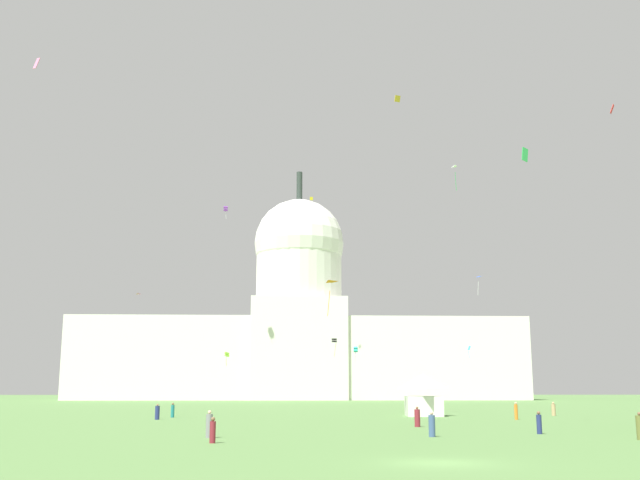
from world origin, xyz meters
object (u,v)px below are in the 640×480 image
at_px(kite_gold_high, 397,99).
at_px(kite_cyan_low, 469,349).
at_px(person_navy_near_tree_west, 157,413).
at_px(kite_turquoise_low, 356,350).
at_px(person_grey_mid_left, 209,425).
at_px(person_olive_lawn_far_left, 640,427).
at_px(person_denim_mid_right, 432,425).
at_px(kite_pink_low, 136,297).
at_px(person_teal_near_tree_east, 173,411).
at_px(person_tan_front_right, 554,410).
at_px(person_maroon_aisle_center, 417,418).
at_px(person_navy_near_tent, 539,423).
at_px(capitol_building, 299,332).
at_px(event_tent, 423,395).
at_px(kite_white_high, 457,170).
at_px(person_orange_back_center, 516,411).
at_px(kite_pink_high, 37,63).
at_px(kite_yellow_high, 311,199).
at_px(person_maroon_front_left, 213,431).
at_px(kite_green_mid, 525,155).
at_px(kite_orange_low, 328,285).
at_px(kite_black_low, 334,341).
at_px(kite_red_high, 612,109).
at_px(kite_violet_high, 226,209).
at_px(kite_lime_low, 227,355).
at_px(kite_blue_mid, 477,280).

xyz_separation_m(kite_gold_high, kite_cyan_low, (29.17, 87.67, -26.91)).
height_order(person_navy_near_tree_west, kite_turquoise_low, kite_turquoise_low).
height_order(person_grey_mid_left, person_olive_lawn_far_left, person_grey_mid_left).
distance_m(person_denim_mid_right, kite_pink_low, 74.10).
xyz_separation_m(person_teal_near_tree_east, person_tan_front_right, (44.26, 3.50, -0.01)).
xyz_separation_m(person_maroon_aisle_center, person_olive_lawn_far_left, (11.04, -16.97, 0.02)).
bearing_deg(person_grey_mid_left, person_olive_lawn_far_left, -173.95).
bearing_deg(person_navy_near_tent, person_tan_front_right, 139.42).
distance_m(capitol_building, kite_cyan_low, 64.05).
bearing_deg(person_tan_front_right, person_navy_near_tent, 87.23).
xyz_separation_m(event_tent, kite_pink_low, (-39.16, 25.06, 14.45)).
height_order(person_denim_mid_right, kite_white_high, kite_white_high).
height_order(person_tan_front_right, kite_turquoise_low, kite_turquoise_low).
bearing_deg(person_tan_front_right, person_grey_mid_left, 65.48).
bearing_deg(person_orange_back_center, kite_gold_high, -34.32).
bearing_deg(kite_pink_high, kite_yellow_high, -20.73).
distance_m(person_maroon_front_left, kite_green_mid, 39.53).
bearing_deg(person_maroon_aisle_center, kite_turquoise_low, -118.62).
bearing_deg(kite_orange_low, person_olive_lawn_far_left, -19.96).
xyz_separation_m(person_grey_mid_left, kite_turquoise_low, (19.53, 109.32, 10.47)).
distance_m(person_denim_mid_right, kite_orange_low, 40.78).
bearing_deg(capitol_building, kite_green_mid, -83.79).
distance_m(person_maroon_front_left, person_olive_lawn_far_left, 26.33).
relative_size(person_denim_mid_right, person_teal_near_tree_east, 1.03).
xyz_separation_m(person_navy_near_tree_west, kite_cyan_low, (56.24, 96.93, 11.58)).
bearing_deg(person_olive_lawn_far_left, kite_cyan_low, -110.64).
bearing_deg(kite_yellow_high, capitol_building, 126.64).
bearing_deg(kite_yellow_high, person_maroon_aisle_center, -55.78).
height_order(event_tent, kite_black_low, kite_black_low).
xyz_separation_m(person_olive_lawn_far_left, kite_orange_low, (-17.12, 41.43, 14.47)).
height_order(person_denim_mid_right, person_grey_mid_left, person_grey_mid_left).
height_order(event_tent, person_teal_near_tree_east, event_tent).
distance_m(person_teal_near_tree_east, kite_orange_low, 22.79).
relative_size(kite_white_high, kite_red_high, 2.64).
distance_m(person_tan_front_right, kite_violet_high, 126.40).
height_order(capitol_building, kite_black_low, capitol_building).
bearing_deg(person_olive_lawn_far_left, person_denim_mid_right, -27.78).
xyz_separation_m(kite_turquoise_low, kite_green_mid, (6.84, -95.10, 12.67)).
relative_size(kite_green_mid, kite_lime_low, 0.49).
distance_m(capitol_building, kite_violet_high, 47.96).
xyz_separation_m(capitol_building, person_orange_back_center, (20.07, -148.64, -19.01)).
height_order(kite_green_mid, kite_pink_low, kite_green_mid).
bearing_deg(kite_lime_low, kite_turquoise_low, -101.20).
distance_m(person_grey_mid_left, kite_blue_mid, 118.95).
relative_size(person_tan_front_right, kite_cyan_low, 0.57).
bearing_deg(kite_lime_low, kite_white_high, -156.68).
height_order(kite_white_high, kite_lime_low, kite_white_high).
distance_m(person_maroon_aisle_center, kite_blue_mid, 100.93).
bearing_deg(person_tan_front_right, kite_blue_mid, -79.33).
bearing_deg(person_maroon_aisle_center, kite_blue_mid, -133.94).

